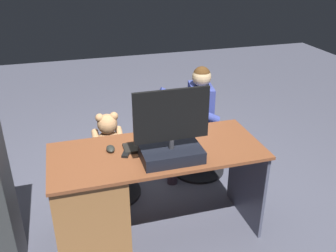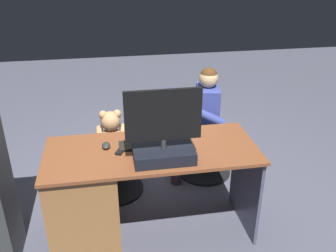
% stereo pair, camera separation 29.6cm
% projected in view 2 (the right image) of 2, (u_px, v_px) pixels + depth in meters
% --- Properties ---
extents(ground_plane, '(10.00, 10.00, 0.00)m').
position_uv_depth(ground_plane, '(148.00, 205.00, 3.28)').
color(ground_plane, '#4B4D5D').
extents(desk, '(1.53, 0.65, 0.75)m').
position_uv_depth(desk, '(98.00, 195.00, 2.75)').
color(desk, brown).
rests_on(desk, ground_plane).
extents(monitor, '(0.51, 0.26, 0.51)m').
position_uv_depth(monitor, '(163.00, 141.00, 2.47)').
color(monitor, black).
rests_on(monitor, desk).
extents(keyboard, '(0.42, 0.14, 0.02)m').
position_uv_depth(keyboard, '(148.00, 144.00, 2.71)').
color(keyboard, black).
rests_on(keyboard, desk).
extents(computer_mouse, '(0.06, 0.10, 0.04)m').
position_uv_depth(computer_mouse, '(106.00, 145.00, 2.67)').
color(computer_mouse, '#292B26').
rests_on(computer_mouse, desk).
extents(cup, '(0.08, 0.08, 0.09)m').
position_uv_depth(cup, '(194.00, 130.00, 2.85)').
color(cup, '#3372BF').
rests_on(cup, desk).
extents(tv_remote, '(0.10, 0.15, 0.02)m').
position_uv_depth(tv_remote, '(122.00, 149.00, 2.64)').
color(tv_remote, black).
rests_on(tv_remote, desk).
extents(notebook_binder, '(0.27, 0.34, 0.02)m').
position_uv_depth(notebook_binder, '(165.00, 148.00, 2.65)').
color(notebook_binder, silver).
rests_on(notebook_binder, desk).
extents(office_chair_teddy, '(0.52, 0.52, 0.43)m').
position_uv_depth(office_chair_teddy, '(114.00, 168.00, 3.38)').
color(office_chair_teddy, black).
rests_on(office_chair_teddy, ground_plane).
extents(teddy_bear, '(0.27, 0.27, 0.39)m').
position_uv_depth(teddy_bear, '(111.00, 132.00, 3.23)').
color(teddy_bear, tan).
rests_on(teddy_bear, office_chair_teddy).
extents(visitor_chair, '(0.53, 0.53, 0.43)m').
position_uv_depth(visitor_chair, '(205.00, 150.00, 3.66)').
color(visitor_chair, black).
rests_on(visitor_chair, ground_plane).
extents(person, '(0.53, 0.53, 1.10)m').
position_uv_depth(person, '(199.00, 116.00, 3.46)').
color(person, '#35408B').
rests_on(person, ground_plane).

